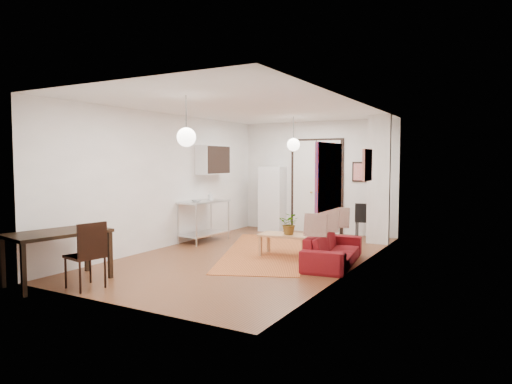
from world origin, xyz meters
The scene contains 27 objects.
floor centered at (0.00, 0.00, 0.00)m, with size 7.00×7.00×0.00m, color brown.
ceiling centered at (0.00, 0.00, 2.90)m, with size 4.20×7.00×0.02m, color white.
wall_back centered at (0.00, 3.50, 1.45)m, with size 4.20×0.02×2.90m, color white.
wall_front centered at (0.00, -3.50, 1.45)m, with size 4.20×0.02×2.90m, color white.
wall_left centered at (-2.10, 0.00, 1.45)m, with size 0.02×7.00×2.90m, color white.
wall_right centered at (2.10, 0.00, 1.45)m, with size 0.02×7.00×2.90m, color white.
double_doors centered at (0.00, 3.46, 1.20)m, with size 1.44×0.06×2.50m, color silver.
stub_partition centered at (1.85, 2.55, 1.45)m, with size 0.50×0.10×2.90m, color white.
wall_cabinet centered at (-1.92, 1.50, 1.90)m, with size 0.35×1.00×0.70m, color white.
painting_popart centered at (2.08, -1.25, 1.65)m, with size 0.05×1.00×1.00m, color red.
painting_abstract centered at (2.08, 0.80, 1.80)m, with size 0.05×0.50×0.60m, color beige.
poster_back centered at (1.15, 3.47, 1.60)m, with size 0.40×0.03×0.50m, color red.
print_left centered at (-2.07, 2.00, 1.95)m, with size 0.03×0.44×0.54m, color #975D3F.
pendant_back centered at (0.00, 2.00, 2.25)m, with size 0.30×0.30×0.80m.
pendant_front centered at (0.00, -2.00, 2.25)m, with size 0.30×0.30×0.80m.
kilim_rug centered at (0.03, 0.54, 0.01)m, with size 1.55×4.12×0.01m, color #B65F2D.
sofa centered at (1.66, 0.12, 0.28)m, with size 1.92×0.75×0.56m, color maroon.
coffee_table centered at (0.59, 0.34, 0.38)m, with size 1.04×0.65×0.44m.
potted_plant centered at (0.69, 0.34, 0.65)m, with size 0.33×0.38×0.43m, color #3B632C.
kitchen_counter centered at (-1.75, 0.88, 0.62)m, with size 0.72×1.29×0.95m.
bowl centered at (-1.75, 0.58, 0.98)m, with size 0.22×0.22×0.05m, color white.
soap_bottle centered at (-1.75, 1.13, 1.05)m, with size 0.09×0.09×0.20m, color #538FB5.
fridge centered at (-1.14, 3.15, 0.86)m, with size 0.61×0.61×1.72m, color white.
dining_table centered at (-1.60, -3.15, 0.71)m, with size 1.09×1.58×0.80m.
dining_chair_near centered at (-1.00, -3.05, 0.57)m, with size 0.55×0.71×0.99m.
dining_chair_far centered at (-1.00, -3.05, 0.57)m, with size 0.55×0.71×0.99m.
black_side_chair centered at (1.36, 3.23, 0.50)m, with size 0.45×0.45×0.86m.
Camera 1 is at (4.45, -7.70, 1.89)m, focal length 32.00 mm.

